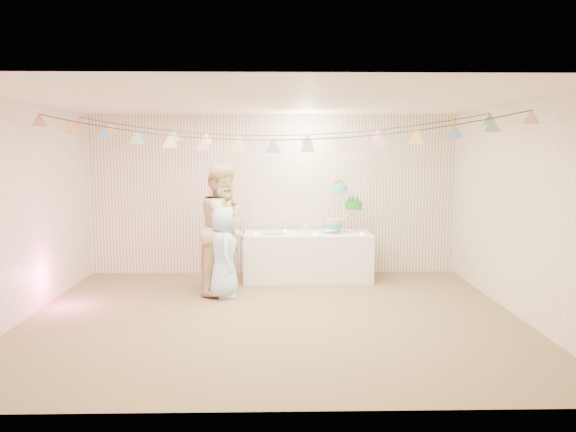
{
  "coord_description": "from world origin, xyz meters",
  "views": [
    {
      "loc": [
        0.04,
        -6.68,
        2.04
      ],
      "look_at": [
        0.2,
        0.8,
        1.15
      ],
      "focal_mm": 35.0,
      "sensor_mm": 36.0,
      "label": 1
    }
  ],
  "objects_px": {
    "person_adult_b": "(224,229)",
    "person_child": "(224,252)",
    "cake_stand": "(343,207)",
    "table": "(307,256)",
    "person_adult_a": "(223,226)"
  },
  "relations": [
    {
      "from": "cake_stand",
      "to": "person_adult_a",
      "type": "relative_size",
      "value": 0.43
    },
    {
      "from": "cake_stand",
      "to": "person_adult_b",
      "type": "bearing_deg",
      "value": -154.62
    },
    {
      "from": "person_adult_b",
      "to": "person_child",
      "type": "distance_m",
      "value": 0.37
    },
    {
      "from": "person_adult_a",
      "to": "person_child",
      "type": "relative_size",
      "value": 1.44
    },
    {
      "from": "table",
      "to": "cake_stand",
      "type": "xyz_separation_m",
      "value": [
        0.55,
        0.05,
        0.77
      ]
    },
    {
      "from": "person_adult_a",
      "to": "person_child",
      "type": "xyz_separation_m",
      "value": [
        0.06,
        -0.58,
        -0.28
      ]
    },
    {
      "from": "table",
      "to": "cake_stand",
      "type": "distance_m",
      "value": 0.95
    },
    {
      "from": "cake_stand",
      "to": "person_adult_b",
      "type": "relative_size",
      "value": 0.42
    },
    {
      "from": "person_adult_a",
      "to": "person_child",
      "type": "distance_m",
      "value": 0.64
    },
    {
      "from": "table",
      "to": "cake_stand",
      "type": "relative_size",
      "value": 2.54
    },
    {
      "from": "cake_stand",
      "to": "person_adult_b",
      "type": "xyz_separation_m",
      "value": [
        -1.77,
        -0.84,
        -0.22
      ]
    },
    {
      "from": "person_adult_b",
      "to": "table",
      "type": "bearing_deg",
      "value": -39.06
    },
    {
      "from": "cake_stand",
      "to": "table",
      "type": "bearing_deg",
      "value": -174.81
    },
    {
      "from": "table",
      "to": "cake_stand",
      "type": "height_order",
      "value": "cake_stand"
    },
    {
      "from": "person_child",
      "to": "table",
      "type": "bearing_deg",
      "value": -58.85
    }
  ]
}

